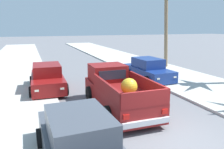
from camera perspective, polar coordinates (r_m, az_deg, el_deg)
name	(u,v)px	position (r m, az deg, el deg)	size (l,w,h in m)	color
ground_plane	(170,138)	(8.09, 14.69, -15.43)	(160.00, 160.00, 0.00)	slate
sidewalk_left	(11,76)	(18.20, -24.60, -0.35)	(5.23, 60.00, 0.12)	beige
sidewalk_right	(146,66)	(20.71, 8.62, 2.07)	(5.23, 60.00, 0.12)	beige
curb_left	(28,75)	(18.15, -20.78, -0.10)	(0.16, 60.00, 0.10)	silver
curb_right	(134,67)	(20.15, 5.59, 1.84)	(0.16, 60.00, 0.10)	silver
pickup_truck	(117,91)	(10.22, 1.34, -4.29)	(2.27, 5.23, 1.80)	maroon
car_left_near	(148,70)	(15.64, 9.27, 1.14)	(2.16, 4.32, 1.54)	navy
car_right_near	(79,142)	(6.20, -8.49, -16.76)	(2.10, 4.29, 1.54)	#474C56
car_left_mid	(47,78)	(13.54, -16.28, -0.95)	(2.12, 4.30, 1.54)	maroon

